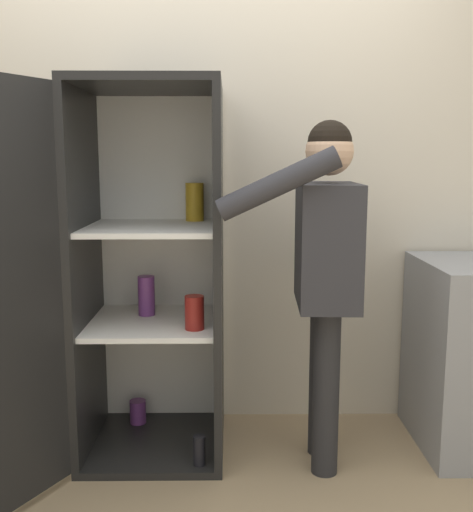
# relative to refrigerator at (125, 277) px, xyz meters

# --- Properties ---
(wall_back) EXTENTS (7.00, 0.06, 2.55)m
(wall_back) POSITION_rel_refrigerator_xyz_m (0.34, 0.46, 0.42)
(wall_back) COLOR beige
(wall_back) RESTS_ON ground_plane
(refrigerator) EXTENTS (1.01, 1.23, 1.71)m
(refrigerator) POSITION_rel_refrigerator_xyz_m (0.00, 0.00, 0.00)
(refrigerator) COLOR black
(refrigerator) RESTS_ON ground_plane
(person) EXTENTS (0.62, 0.60, 1.54)m
(person) POSITION_rel_refrigerator_xyz_m (0.89, -0.09, 0.11)
(person) COLOR #262628
(person) RESTS_ON ground_plane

